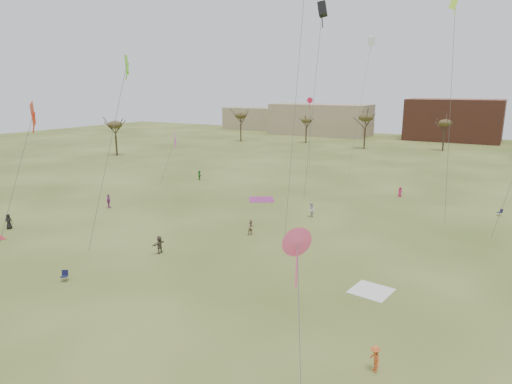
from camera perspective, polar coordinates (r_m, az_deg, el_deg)
The scene contains 18 objects.
ground at distance 35.33m, azimuth -10.05°, elevation -12.64°, with size 260.00×260.00×0.00m, color #3B4D18.
spectator_fore_b at distance 47.40m, azimuth -0.61°, elevation -4.54°, with size 0.80×0.63×1.65m, color #96795F.
spectator_fore_c at distance 43.23m, azimuth -12.29°, elevation -6.59°, with size 1.60×0.51×1.72m, color brown.
flyer_mid_a at distance 56.40m, azimuth -29.15°, elevation -3.32°, with size 0.84×0.54×1.71m, color black.
flyer_mid_b at distance 26.94m, azimuth 14.99°, elevation -19.94°, with size 0.98×0.56×1.51m, color #CD5A26.
spectator_mid_d at distance 60.86m, azimuth -18.38°, elevation -1.12°, with size 1.08×0.45×1.84m, color #A04292.
spectator_mid_e at distance 54.10m, azimuth 7.08°, elevation -2.28°, with size 0.89×0.69×1.83m, color silver.
flyer_far_a at distance 76.20m, azimuth -7.27°, elevation 2.16°, with size 1.47×0.47×1.59m, color #28792C.
flyer_far_b at distance 67.18m, azimuth 17.99°, elevation 0.04°, with size 0.69×0.45×1.41m, color #C32157.
blanket_cream at distance 36.25m, azimuth 14.56°, elevation -12.18°, with size 2.87×2.87×0.03m, color white.
blanket_plum at distance 62.33m, azimuth 0.70°, elevation -0.96°, with size 3.40×3.40×0.03m, color #932D75.
camp_chair_left at distance 39.83m, azimuth -23.34°, elevation -10.09°, with size 0.72×0.73×0.87m.
camp_chair_right at distance 62.07m, azimuth 28.75°, elevation -2.46°, with size 0.73×0.72×0.87m.
kites_aloft at distance 58.17m, azimuth 11.69°, elevation 17.37°, with size 51.33×65.75×24.20m.
tree_line at distance 106.18m, azimuth 17.26°, elevation 8.22°, with size 117.44×49.32×8.91m.
building_tan at distance 150.21m, azimuth 8.28°, elevation 9.18°, with size 32.00×14.00×10.00m, color #937F60.
building_brick at distance 145.21m, azimuth 24.02°, elevation 8.45°, with size 26.00×16.00×12.00m, color brown.
building_tan_west at distance 169.80m, azimuth -0.38°, elevation 9.43°, with size 20.00×12.00×8.00m, color #937F60.
Camera 1 is at (20.88, -24.04, 15.31)m, focal length 31.20 mm.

